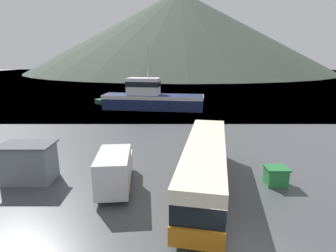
% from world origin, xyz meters
% --- Properties ---
extents(water_surface, '(240.00, 240.00, 0.00)m').
position_xyz_m(water_surface, '(0.00, 143.22, 0.00)').
color(water_surface, '#475B6B').
rests_on(water_surface, ground).
extents(hill_backdrop, '(188.13, 188.13, 50.34)m').
position_xyz_m(hill_backdrop, '(4.05, 172.19, 25.17)').
color(hill_backdrop, '#3D473D').
rests_on(hill_backdrop, ground).
extents(tour_bus, '(4.76, 12.97, 3.13)m').
position_xyz_m(tour_bus, '(-0.55, 5.90, 1.77)').
color(tour_bus, '#B26614').
rests_on(tour_bus, ground).
extents(delivery_van, '(2.41, 5.62, 2.56)m').
position_xyz_m(delivery_van, '(-6.36, 6.02, 1.34)').
color(delivery_van, silver).
rests_on(delivery_van, ground).
extents(fishing_boat, '(17.09, 6.45, 10.16)m').
position_xyz_m(fishing_boat, '(-5.72, 33.80, 1.92)').
color(fishing_boat, '#19234C').
rests_on(fishing_boat, water_surface).
extents(storage_bin, '(1.47, 1.21, 1.24)m').
position_xyz_m(storage_bin, '(4.33, 6.47, 0.63)').
color(storage_bin, '#287F3D').
rests_on(storage_bin, ground).
extents(dock_kiosk, '(3.51, 2.26, 2.68)m').
position_xyz_m(dock_kiosk, '(-12.48, 7.09, 1.35)').
color(dock_kiosk, slate).
rests_on(dock_kiosk, ground).
extents(small_boat, '(6.80, 6.47, 0.88)m').
position_xyz_m(small_boat, '(-13.36, 41.10, 0.44)').
color(small_boat, '#1E5138').
rests_on(small_boat, water_surface).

